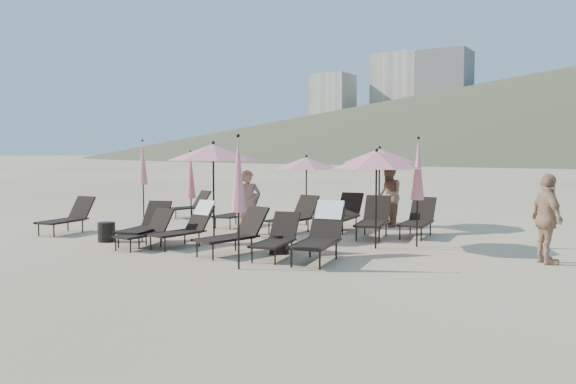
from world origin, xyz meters
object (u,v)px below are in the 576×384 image
Objects in this scene: lounger_10 at (374,218)px; beachgoer_a at (248,204)px; lounger_11 at (418,219)px; umbrella_closed_2 at (143,164)px; lounger_4 at (277,238)px; umbrella_closed_3 at (191,176)px; umbrella_closed_1 at (418,170)px; lounger_0 at (68,217)px; lounger_9 at (344,213)px; lounger_6 at (190,205)px; umbrella_closed_0 at (238,175)px; umbrella_open_1 at (376,160)px; beachgoer_c at (547,219)px; lounger_8 at (295,215)px; lounger_3 at (234,233)px; lounger_5 at (321,233)px; umbrella_open_2 at (306,163)px; beachgoer_b at (389,195)px; side_table_0 at (106,232)px; lounger_7 at (238,211)px; lounger_2 at (187,225)px; lounger_1 at (146,225)px; umbrella_open_0 at (213,152)px; lounger_12 at (146,230)px; umbrella_open_3 at (380,156)px.

beachgoer_a is (-2.77, -1.73, 0.39)m from lounger_10.
lounger_11 is 9.38m from umbrella_closed_2.
lounger_4 is at bearing -82.15° from beachgoer_a.
umbrella_closed_1 is at bearing 11.61° from umbrella_closed_3.
lounger_0 is 7.63m from lounger_9.
lounger_6 is (0.23, 4.65, -0.04)m from lounger_0.
umbrella_open_1 is at bearing 70.12° from umbrella_closed_0.
lounger_8 is at bearing 45.30° from beachgoer_c.
lounger_5 reaches higher than lounger_3.
umbrella_open_2 is at bearing 13.21° from umbrella_closed_2.
lounger_5 is at bearing 82.20° from beachgoer_c.
lounger_10 is at bearing -23.13° from beachgoer_b.
lounger_3 is at bearing -100.42° from lounger_9.
umbrella_closed_1 reaches higher than lounger_6.
lounger_9 is 1.06× the size of beachgoer_a.
beachgoer_a is at bearing 44.99° from side_table_0.
lounger_7 is 6.40m from umbrella_closed_0.
umbrella_open_2 reaches higher than beachgoer_a.
lounger_0 is 6.83m from lounger_4.
umbrella_closed_0 reaches higher than umbrella_closed_3.
lounger_10 is (3.14, 3.67, -0.01)m from lounger_2.
lounger_4 is at bearing 18.62° from lounger_3.
lounger_1 is 5.77m from lounger_10.
beachgoer_a is (1.54, -1.58, 0.43)m from lounger_7.
lounger_3 is 1.03m from lounger_4.
umbrella_closed_1 is at bearing 37.76° from lounger_2.
umbrella_open_1 is at bearing -56.14° from lounger_9.
lounger_0 is 8.58m from umbrella_open_1.
umbrella_open_2 is 1.19× the size of beachgoer_c.
beachgoer_b is (-0.81, 5.61, 0.37)m from lounger_5.
umbrella_closed_1 is 9.81m from umbrella_closed_2.
lounger_7 is at bearing 94.34° from beachgoer_a.
lounger_11 reaches higher than lounger_0.
umbrella_open_0 is (0.86, 1.52, 1.75)m from lounger_1.
umbrella_closed_3 is (-0.12, -1.93, 1.13)m from lounger_7.
side_table_0 is (-5.62, -0.77, -0.32)m from lounger_5.
lounger_1 is 1.04× the size of beachgoer_a.
umbrella_closed_3 reaches higher than umbrella_open_2.
lounger_10 reaches higher than lounger_12.
lounger_1 is at bearing -152.30° from umbrella_closed_1.
umbrella_closed_1 is (1.47, -0.87, 1.30)m from lounger_10.
umbrella_closed_3 reaches higher than lounger_7.
umbrella_open_2 is 3.68m from umbrella_closed_3.
lounger_11 is 2.19m from umbrella_closed_1.
lounger_4 is (1.02, 0.13, -0.04)m from lounger_3.
umbrella_open_0 reaches higher than umbrella_open_3.
umbrella_open_3 is at bearing 61.69° from lounger_12.
umbrella_open_3 is 7.93m from umbrella_closed_2.
lounger_1 is 1.11× the size of lounger_6.
umbrella_open_2 is at bearing 158.45° from lounger_9.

